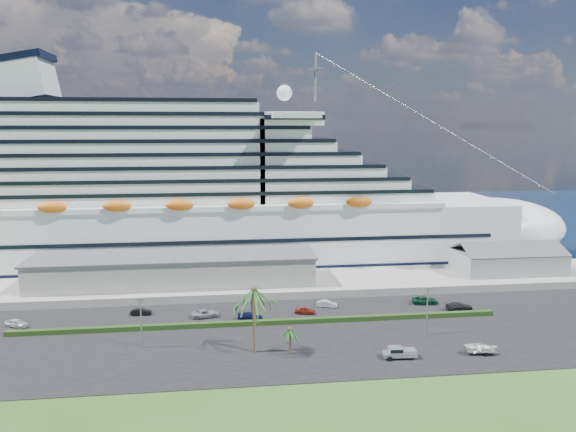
{
  "coord_description": "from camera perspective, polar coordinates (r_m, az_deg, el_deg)",
  "views": [
    {
      "loc": [
        -15.3,
        -80.8,
        35.69
      ],
      "look_at": [
        -1.34,
        30.0,
        17.73
      ],
      "focal_mm": 35.0,
      "sensor_mm": 36.0,
      "label": 1
    }
  ],
  "objects": [
    {
      "name": "ground",
      "position": [
        89.64,
        3.36,
        -14.34
      ],
      "size": [
        420.0,
        420.0,
        0.0
      ],
      "primitive_type": "plane",
      "color": "#2F4717",
      "rests_on": "ground"
    },
    {
      "name": "asphalt_lot",
      "position": [
        99.65,
        2.18,
        -11.82
      ],
      "size": [
        140.0,
        38.0,
        0.12
      ],
      "primitive_type": "cube",
      "color": "black",
      "rests_on": "ground"
    },
    {
      "name": "wharf",
      "position": [
        126.63,
        0.04,
        -6.81
      ],
      "size": [
        240.0,
        20.0,
        1.8
      ],
      "primitive_type": "cube",
      "color": "gray",
      "rests_on": "ground"
    },
    {
      "name": "water",
      "position": [
        214.34,
        -2.99,
        -0.46
      ],
      "size": [
        420.0,
        160.0,
        0.02
      ],
      "primitive_type": "cube",
      "color": "#0A1D31",
      "rests_on": "ground"
    },
    {
      "name": "cruise_ship",
      "position": [
        146.17,
        -9.56,
        1.54
      ],
      "size": [
        191.0,
        38.0,
        54.0
      ],
      "color": "silver",
      "rests_on": "ground"
    },
    {
      "name": "terminal_building",
      "position": [
        125.01,
        -11.45,
        -5.26
      ],
      "size": [
        61.0,
        15.0,
        6.3
      ],
      "color": "gray",
      "rests_on": "wharf"
    },
    {
      "name": "port_shed",
      "position": [
        141.78,
        21.44,
        -4.26
      ],
      "size": [
        24.0,
        12.31,
        7.37
      ],
      "color": "gray",
      "rests_on": "wharf"
    },
    {
      "name": "hedge",
      "position": [
        103.23,
        -2.74,
        -10.77
      ],
      "size": [
        88.0,
        1.1,
        0.9
      ],
      "primitive_type": "cube",
      "color": "black",
      "rests_on": "asphalt_lot"
    },
    {
      "name": "lamp_post_left",
      "position": [
        94.69,
        -14.71,
        -9.87
      ],
      "size": [
        1.6,
        0.35,
        8.27
      ],
      "color": "gray",
      "rests_on": "asphalt_lot"
    },
    {
      "name": "lamp_post_right",
      "position": [
        100.26,
        13.97,
        -8.76
      ],
      "size": [
        1.6,
        0.35,
        8.27
      ],
      "color": "gray",
      "rests_on": "asphalt_lot"
    },
    {
      "name": "palm_tall",
      "position": [
        88.99,
        -3.47,
        -8.2
      ],
      "size": [
        8.82,
        8.82,
        11.13
      ],
      "color": "#47301E",
      "rests_on": "ground"
    },
    {
      "name": "palm_short",
      "position": [
        89.89,
        0.2,
        -11.74
      ],
      "size": [
        3.53,
        3.53,
        4.56
      ],
      "color": "#47301E",
      "rests_on": "ground"
    },
    {
      "name": "parked_car_0",
      "position": [
        113.02,
        -25.85,
        -9.77
      ],
      "size": [
        4.6,
        3.32,
        1.45
      ],
      "primitive_type": "imported",
      "rotation": [
        0.0,
        0.0,
        1.15
      ],
      "color": "silver",
      "rests_on": "asphalt_lot"
    },
    {
      "name": "parked_car_1",
      "position": [
        111.7,
        -14.7,
        -9.4
      ],
      "size": [
        3.92,
        1.51,
        1.27
      ],
      "primitive_type": "imported",
      "rotation": [
        0.0,
        0.0,
        1.53
      ],
      "color": "black",
      "rests_on": "asphalt_lot"
    },
    {
      "name": "parked_car_2",
      "position": [
        108.13,
        -8.41,
        -9.77
      ],
      "size": [
        5.54,
        3.39,
        1.44
      ],
      "primitive_type": "imported",
      "rotation": [
        0.0,
        0.0,
        1.78
      ],
      "color": "#999BA1",
      "rests_on": "asphalt_lot"
    },
    {
      "name": "parked_car_3",
      "position": [
        105.97,
        -3.87,
        -10.11
      ],
      "size": [
        4.92,
        2.78,
        1.35
      ],
      "primitive_type": "imported",
      "rotation": [
        0.0,
        0.0,
        1.37
      ],
      "color": "#121441",
      "rests_on": "asphalt_lot"
    },
    {
      "name": "parked_car_4",
      "position": [
        108.89,
        1.73,
        -9.57
      ],
      "size": [
        4.14,
        2.54,
        1.32
      ],
      "primitive_type": "imported",
      "rotation": [
        0.0,
        0.0,
        1.3
      ],
      "color": "maroon",
      "rests_on": "asphalt_lot"
    },
    {
      "name": "parked_car_5",
      "position": [
        112.88,
        3.97,
        -8.9
      ],
      "size": [
        4.32,
        2.75,
        1.34
      ],
      "primitive_type": "imported",
      "rotation": [
        0.0,
        0.0,
        1.22
      ],
      "color": "#B9BBC1",
      "rests_on": "asphalt_lot"
    },
    {
      "name": "parked_car_6",
      "position": [
        117.93,
        13.74,
        -8.32
      ],
      "size": [
        5.49,
        3.01,
        1.46
      ],
      "primitive_type": "imported",
      "rotation": [
        0.0,
        0.0,
        1.45
      ],
      "color": "#0E3923",
      "rests_on": "asphalt_lot"
    },
    {
      "name": "parked_car_7",
      "position": [
        115.76,
        16.99,
        -8.77
      ],
      "size": [
        5.3,
        2.16,
        1.54
      ],
      "primitive_type": "imported",
      "rotation": [
        0.0,
        0.0,
        1.57
      ],
      "color": "black",
      "rests_on": "asphalt_lot"
    },
    {
      "name": "pickup_truck",
      "position": [
        90.86,
        11.21,
        -13.4
      ],
      "size": [
        5.3,
        2.21,
        1.83
      ],
      "color": "black",
      "rests_on": "asphalt_lot"
    },
    {
      "name": "boat_trailer",
      "position": [
        95.65,
        19.04,
        -12.51
      ],
      "size": [
        5.91,
        4.22,
        1.65
      ],
      "color": "gray",
      "rests_on": "asphalt_lot"
    }
  ]
}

